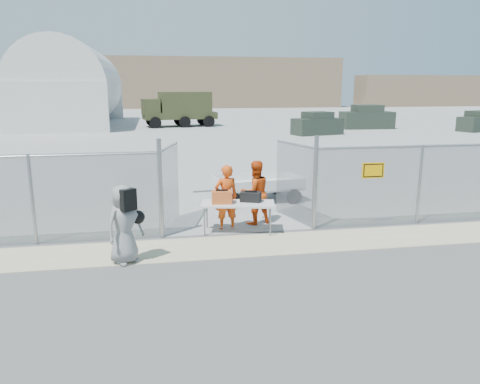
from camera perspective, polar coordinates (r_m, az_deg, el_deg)
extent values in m
plane|color=#525252|center=(10.36, 1.99, -8.35)|extent=(160.00, 160.00, 0.00)
cube|color=#979797|center=(51.62, -8.00, 8.42)|extent=(160.00, 80.00, 0.01)
cube|color=#C5BA94|center=(11.28, 0.91, -6.53)|extent=(44.00, 1.60, 0.01)
cube|color=#D15C25|center=(11.99, -2.22, -0.62)|extent=(0.56, 0.41, 0.32)
cube|color=black|center=(12.17, 1.32, -0.59)|extent=(0.60, 0.48, 0.25)
imported|color=#D9480F|center=(12.36, -1.70, -0.65)|extent=(0.69, 0.50, 1.74)
imported|color=#D9480F|center=(12.83, 1.85, -0.07)|extent=(1.01, 0.87, 1.77)
imported|color=gray|center=(10.27, -13.92, -3.85)|extent=(1.00, 0.94, 1.72)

